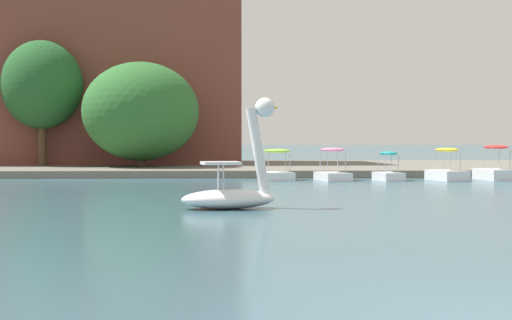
{
  "coord_description": "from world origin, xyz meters",
  "views": [
    {
      "loc": [
        -2.91,
        -7.45,
        1.86
      ],
      "look_at": [
        -1.96,
        18.47,
        1.18
      ],
      "focal_mm": 53.68,
      "sensor_mm": 36.0,
      "label": 1
    }
  ],
  "objects_px": {
    "pedal_boat_pink": "(333,170)",
    "tree_broadleaf_behind_dock": "(42,85)",
    "pedal_boat_lime": "(277,170)",
    "pedal_boat_teal": "(388,171)",
    "pedal_boat_red": "(496,170)",
    "tree_willow_overhanging": "(141,111)",
    "pedal_boat_yellow": "(447,171)",
    "swan_boat": "(234,185)"
  },
  "relations": [
    {
      "from": "pedal_boat_red",
      "to": "tree_broadleaf_behind_dock",
      "type": "relative_size",
      "value": 0.34
    },
    {
      "from": "swan_boat",
      "to": "pedal_boat_lime",
      "type": "bearing_deg",
      "value": 81.84
    },
    {
      "from": "pedal_boat_teal",
      "to": "tree_broadleaf_behind_dock",
      "type": "bearing_deg",
      "value": 151.3
    },
    {
      "from": "pedal_boat_teal",
      "to": "pedal_boat_red",
      "type": "distance_m",
      "value": 5.17
    },
    {
      "from": "pedal_boat_lime",
      "to": "pedal_boat_pink",
      "type": "height_order",
      "value": "pedal_boat_pink"
    },
    {
      "from": "swan_boat",
      "to": "tree_willow_overhanging",
      "type": "xyz_separation_m",
      "value": [
        -5.01,
        22.16,
        2.81
      ]
    },
    {
      "from": "pedal_boat_lime",
      "to": "pedal_boat_pink",
      "type": "relative_size",
      "value": 0.95
    },
    {
      "from": "pedal_boat_pink",
      "to": "tree_broadleaf_behind_dock",
      "type": "distance_m",
      "value": 18.93
    },
    {
      "from": "tree_broadleaf_behind_dock",
      "to": "pedal_boat_yellow",
      "type": "bearing_deg",
      "value": -25.23
    },
    {
      "from": "swan_boat",
      "to": "pedal_boat_pink",
      "type": "xyz_separation_m",
      "value": [
        4.63,
        14.26,
        -0.17
      ]
    },
    {
      "from": "pedal_boat_red",
      "to": "swan_boat",
      "type": "bearing_deg",
      "value": -130.14
    },
    {
      "from": "tree_willow_overhanging",
      "to": "tree_broadleaf_behind_dock",
      "type": "relative_size",
      "value": 1.23
    },
    {
      "from": "tree_broadleaf_behind_dock",
      "to": "pedal_boat_red",
      "type": "bearing_deg",
      "value": -22.08
    },
    {
      "from": "tree_broadleaf_behind_dock",
      "to": "swan_boat",
      "type": "bearing_deg",
      "value": -65.6
    },
    {
      "from": "pedal_boat_yellow",
      "to": "pedal_boat_pink",
      "type": "bearing_deg",
      "value": 179.84
    },
    {
      "from": "pedal_boat_teal",
      "to": "pedal_boat_pink",
      "type": "bearing_deg",
      "value": 177.54
    },
    {
      "from": "tree_willow_overhanging",
      "to": "tree_broadleaf_behind_dock",
      "type": "xyz_separation_m",
      "value": [
        -5.9,
        1.89,
        1.59
      ]
    },
    {
      "from": "pedal_boat_teal",
      "to": "pedal_boat_yellow",
      "type": "xyz_separation_m",
      "value": [
        2.73,
        0.09,
        0.02
      ]
    },
    {
      "from": "tree_willow_overhanging",
      "to": "tree_broadleaf_behind_dock",
      "type": "distance_m",
      "value": 6.4
    },
    {
      "from": "tree_broadleaf_behind_dock",
      "to": "pedal_boat_pink",
      "type": "bearing_deg",
      "value": -32.23
    },
    {
      "from": "pedal_boat_yellow",
      "to": "pedal_boat_red",
      "type": "bearing_deg",
      "value": 9.02
    },
    {
      "from": "swan_boat",
      "to": "pedal_boat_red",
      "type": "relative_size",
      "value": 1.2
    },
    {
      "from": "pedal_boat_pink",
      "to": "pedal_boat_red",
      "type": "bearing_deg",
      "value": 2.74
    },
    {
      "from": "pedal_boat_lime",
      "to": "pedal_boat_yellow",
      "type": "distance_m",
      "value": 7.82
    },
    {
      "from": "tree_willow_overhanging",
      "to": "tree_broadleaf_behind_dock",
      "type": "height_order",
      "value": "tree_broadleaf_behind_dock"
    },
    {
      "from": "pedal_boat_yellow",
      "to": "tree_willow_overhanging",
      "type": "relative_size",
      "value": 0.27
    },
    {
      "from": "swan_boat",
      "to": "pedal_boat_red",
      "type": "bearing_deg",
      "value": 49.86
    },
    {
      "from": "pedal_boat_lime",
      "to": "tree_willow_overhanging",
      "type": "distance_m",
      "value": 10.74
    },
    {
      "from": "pedal_boat_pink",
      "to": "pedal_boat_red",
      "type": "distance_m",
      "value": 7.71
    },
    {
      "from": "pedal_boat_teal",
      "to": "tree_willow_overhanging",
      "type": "distance_m",
      "value": 14.9
    },
    {
      "from": "pedal_boat_yellow",
      "to": "pedal_boat_red",
      "type": "height_order",
      "value": "pedal_boat_red"
    },
    {
      "from": "pedal_boat_teal",
      "to": "tree_broadleaf_behind_dock",
      "type": "distance_m",
      "value": 21.14
    },
    {
      "from": "swan_boat",
      "to": "pedal_boat_yellow",
      "type": "bearing_deg",
      "value": 55.15
    },
    {
      "from": "pedal_boat_yellow",
      "to": "pedal_boat_lime",
      "type": "bearing_deg",
      "value": 176.68
    },
    {
      "from": "pedal_boat_lime",
      "to": "pedal_boat_red",
      "type": "xyz_separation_m",
      "value": [
        10.23,
        -0.07,
        0.0
      ]
    },
    {
      "from": "swan_boat",
      "to": "pedal_boat_pink",
      "type": "bearing_deg",
      "value": 72.0
    },
    {
      "from": "pedal_boat_lime",
      "to": "pedal_boat_teal",
      "type": "height_order",
      "value": "pedal_boat_lime"
    },
    {
      "from": "pedal_boat_red",
      "to": "tree_willow_overhanging",
      "type": "height_order",
      "value": "tree_willow_overhanging"
    },
    {
      "from": "swan_boat",
      "to": "tree_broadleaf_behind_dock",
      "type": "xyz_separation_m",
      "value": [
        -10.91,
        24.05,
        4.4
      ]
    },
    {
      "from": "swan_boat",
      "to": "pedal_boat_teal",
      "type": "relative_size",
      "value": 1.53
    },
    {
      "from": "pedal_boat_pink",
      "to": "tree_broadleaf_behind_dock",
      "type": "bearing_deg",
      "value": 147.77
    },
    {
      "from": "pedal_boat_pink",
      "to": "pedal_boat_yellow",
      "type": "xyz_separation_m",
      "value": [
        5.28,
        -0.02,
        -0.04
      ]
    }
  ]
}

